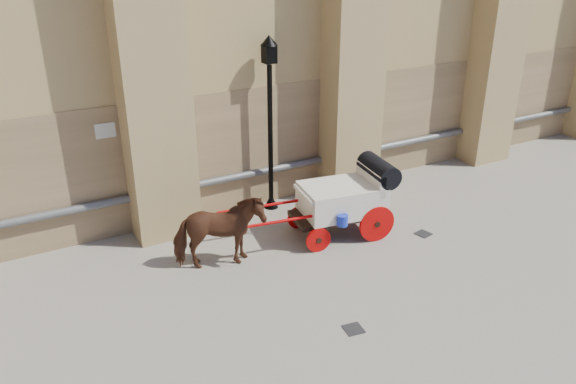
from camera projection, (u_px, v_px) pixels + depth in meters
ground at (280, 299)px, 10.47m from camera, size 90.00×90.00×0.00m
horse at (219, 233)px, 11.25m from camera, size 1.96×1.21×1.54m
carriage at (347, 196)px, 12.51m from camera, size 4.01×1.64×1.70m
street_lamp at (270, 120)px, 13.21m from camera, size 0.40×0.40×4.23m
drain_grate_near at (353, 329)px, 9.66m from camera, size 0.36×0.36×0.01m
drain_grate_far at (423, 234)px, 12.82m from camera, size 0.38×0.38×0.01m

